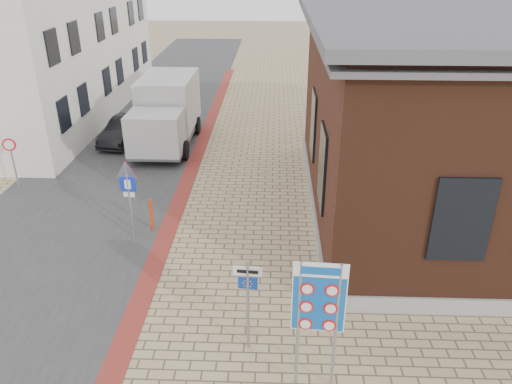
% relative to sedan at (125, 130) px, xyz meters
% --- Properties ---
extents(ground, '(120.00, 120.00, 0.00)m').
position_rel_sedan_xyz_m(ground, '(5.74, -13.47, -0.62)').
color(ground, tan).
rests_on(ground, ground).
extents(road_strip, '(7.00, 60.00, 0.02)m').
position_rel_sedan_xyz_m(road_strip, '(0.24, 1.53, -0.61)').
color(road_strip, '#38383A').
rests_on(road_strip, ground).
extents(curb_strip, '(0.60, 40.00, 0.02)m').
position_rel_sedan_xyz_m(curb_strip, '(3.74, -3.47, -0.60)').
color(curb_strip, maroon).
rests_on(curb_strip, ground).
extents(brick_building, '(13.00, 13.00, 6.80)m').
position_rel_sedan_xyz_m(brick_building, '(14.73, -6.47, 2.87)').
color(brick_building, gray).
rests_on(brick_building, ground).
extents(townhouse_mid, '(7.40, 6.40, 9.10)m').
position_rel_sedan_xyz_m(townhouse_mid, '(-5.25, 4.53, 3.95)').
color(townhouse_mid, silver).
rests_on(townhouse_mid, ground).
extents(townhouse_far, '(7.40, 6.40, 8.30)m').
position_rel_sedan_xyz_m(townhouse_far, '(-5.25, 10.53, 3.55)').
color(townhouse_far, silver).
rests_on(townhouse_far, ground).
extents(bike_rack, '(0.08, 1.80, 0.60)m').
position_rel_sedan_xyz_m(bike_rack, '(8.39, -11.27, -0.35)').
color(bike_rack, slate).
rests_on(bike_rack, ground).
extents(sedan, '(1.92, 3.91, 1.23)m').
position_rel_sedan_xyz_m(sedan, '(0.00, 0.00, 0.00)').
color(sedan, black).
rests_on(sedan, ground).
extents(box_truck, '(2.63, 6.02, 3.14)m').
position_rel_sedan_xyz_m(box_truck, '(2.13, -0.22, 1.00)').
color(box_truck, slate).
rests_on(box_truck, ground).
extents(border_sign, '(1.08, 0.13, 3.17)m').
position_rel_sedan_xyz_m(border_sign, '(8.21, -14.97, 1.68)').
color(border_sign, gray).
rests_on(border_sign, ground).
extents(essen_sign, '(0.66, 0.10, 2.43)m').
position_rel_sedan_xyz_m(essen_sign, '(6.74, -13.87, 0.99)').
color(essen_sign, gray).
rests_on(essen_sign, ground).
extents(parking_sign, '(0.49, 0.07, 2.24)m').
position_rel_sedan_xyz_m(parking_sign, '(2.71, -8.97, 0.89)').
color(parking_sign, gray).
rests_on(parking_sign, ground).
extents(yield_sign, '(0.87, 0.14, 2.45)m').
position_rel_sedan_xyz_m(yield_sign, '(2.54, -8.45, 1.25)').
color(yield_sign, gray).
rests_on(yield_sign, ground).
extents(speed_sign, '(0.50, 0.12, 2.15)m').
position_rel_sedan_xyz_m(speed_sign, '(-2.76, -5.56, 0.80)').
color(speed_sign, gray).
rests_on(speed_sign, ground).
extents(bollard, '(0.11, 0.11, 1.13)m').
position_rel_sedan_xyz_m(bollard, '(3.22, -8.47, -0.05)').
color(bollard, red).
rests_on(bollard, ground).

